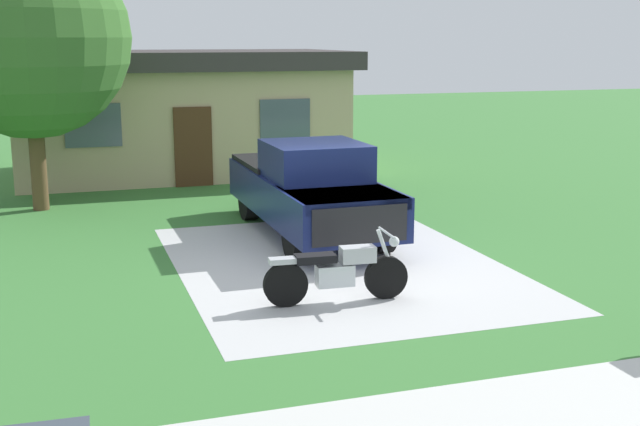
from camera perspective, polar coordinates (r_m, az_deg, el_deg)
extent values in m
plane|color=#3A7735|center=(14.15, 1.31, -3.67)|extent=(80.00, 80.00, 0.00)
cube|color=silver|center=(14.15, 1.31, -3.66)|extent=(5.47, 7.30, 0.01)
cube|color=silver|center=(9.06, 14.24, -13.47)|extent=(36.00, 1.80, 0.01)
cylinder|color=black|center=(12.33, 4.65, -4.52)|extent=(0.67, 0.16, 0.66)
cylinder|color=black|center=(11.94, -2.44, -5.06)|extent=(0.67, 0.16, 0.66)
cube|color=silver|center=(12.08, 1.05, -4.39)|extent=(0.58, 0.29, 0.32)
cube|color=#B7BABF|center=(12.09, 2.66, -2.91)|extent=(0.54, 0.29, 0.24)
cube|color=black|center=(11.93, -0.33, -3.21)|extent=(0.62, 0.32, 0.12)
cube|color=#B7BABF|center=(11.83, -2.45, -3.35)|extent=(0.49, 0.23, 0.08)
cylinder|color=silver|center=(12.23, 4.68, -2.86)|extent=(0.33, 0.08, 0.77)
cylinder|color=silver|center=(12.15, 4.70, -1.40)|extent=(0.08, 0.70, 0.04)
sphere|color=silver|center=(12.23, 5.23, -2.00)|extent=(0.16, 0.16, 0.16)
cylinder|color=black|center=(14.89, 4.34, -1.23)|extent=(0.31, 0.84, 0.84)
cylinder|color=black|center=(14.35, -1.71, -1.71)|extent=(0.31, 0.84, 0.84)
cylinder|color=black|center=(18.09, 0.05, 1.21)|extent=(0.31, 0.84, 0.84)
cylinder|color=black|center=(17.65, -5.00, 0.89)|extent=(0.31, 0.84, 0.84)
cube|color=#141E51|center=(16.18, -0.78, 1.27)|extent=(2.06, 5.62, 0.80)
cube|color=#141E51|center=(14.41, 1.46, 1.12)|extent=(1.92, 1.92, 0.20)
cube|color=#141E51|center=(15.68, -0.35, 3.70)|extent=(1.82, 1.92, 0.70)
cube|color=#3F4C56|center=(14.95, 0.61, 2.89)|extent=(1.70, 0.18, 0.60)
cube|color=black|center=(17.60, -2.33, 2.98)|extent=(1.92, 2.42, 0.50)
cube|color=black|center=(13.62, 2.78, -0.84)|extent=(1.70, 0.12, 0.64)
cylinder|color=brown|center=(19.56, -19.19, 3.55)|extent=(0.36, 0.36, 2.31)
sphere|color=#38682A|center=(19.37, -19.76, 11.52)|extent=(4.46, 4.46, 4.46)
cube|color=tan|center=(24.17, -9.89, 6.40)|extent=(9.00, 5.00, 3.00)
cube|color=#383333|center=(24.06, -10.04, 10.55)|extent=(9.60, 5.60, 0.50)
cube|color=#4C2D19|center=(21.73, -8.89, 4.60)|extent=(1.00, 0.08, 2.10)
cube|color=#4C5966|center=(21.41, -15.65, 5.94)|extent=(1.40, 0.06, 1.10)
cube|color=#4C5966|center=(22.19, -2.47, 6.58)|extent=(1.40, 0.06, 1.10)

